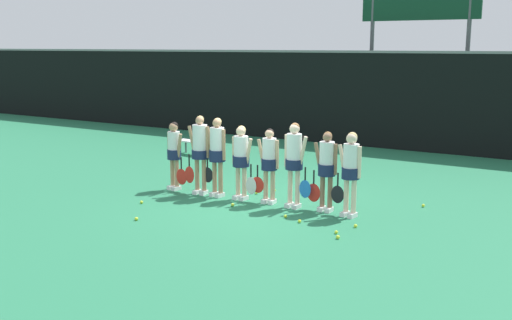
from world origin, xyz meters
TOP-DOWN VIEW (x-y plane):
  - ground_plane at (0.00, 0.00)m, footprint 140.00×140.00m
  - fence_windscreen at (0.00, 8.09)m, footprint 60.00×0.08m
  - scoreboard at (0.56, 9.57)m, footprint 3.99×0.15m
  - bench_courtside at (-4.45, 3.84)m, footprint 1.65×0.53m
  - player_0 at (-2.24, -0.05)m, footprint 0.61×0.33m
  - player_1 at (-1.47, -0.07)m, footprint 0.65×0.39m
  - player_2 at (-1.01, -0.05)m, footprint 0.66×0.37m
  - player_3 at (-0.40, -0.01)m, footprint 0.64×0.37m
  - player_4 at (0.28, 0.04)m, footprint 0.64×0.34m
  - player_5 at (0.91, -0.00)m, footprint 0.64×0.37m
  - player_6 at (1.60, 0.09)m, footprint 0.65×0.35m
  - player_7 at (2.17, -0.02)m, footprint 0.64×0.36m
  - tennis_ball_0 at (-1.26, -2.46)m, footprint 0.07×0.07m
  - tennis_ball_1 at (-2.04, -1.45)m, footprint 0.07×0.07m
  - tennis_ball_2 at (2.56, -1.45)m, footprint 0.07×0.07m
  - tennis_ball_3 at (2.57, -0.66)m, footprint 0.07×0.07m
  - tennis_ball_4 at (3.24, 1.45)m, footprint 0.07×0.07m
  - tennis_ball_5 at (-0.35, 0.57)m, footprint 0.07×0.07m
  - tennis_ball_6 at (1.14, -0.78)m, footprint 0.07×0.07m
  - tennis_ball_7 at (-0.24, -0.60)m, footprint 0.07×0.07m
  - tennis_ball_8 at (-0.12, 0.98)m, footprint 0.06×0.06m
  - tennis_ball_9 at (1.53, -0.94)m, footprint 0.07×0.07m
  - tennis_ball_10 at (2.41, -1.20)m, footprint 0.06×0.06m

SIDE VIEW (x-z plane):
  - ground_plane at x=0.00m, z-range 0.00..0.00m
  - tennis_ball_10 at x=2.41m, z-range 0.00..0.06m
  - tennis_ball_8 at x=-0.12m, z-range 0.00..0.06m
  - tennis_ball_5 at x=-0.35m, z-range 0.00..0.07m
  - tennis_ball_9 at x=1.53m, z-range 0.00..0.07m
  - tennis_ball_4 at x=3.24m, z-range 0.00..0.07m
  - tennis_ball_6 at x=1.14m, z-range 0.00..0.07m
  - tennis_ball_1 at x=-2.04m, z-range 0.00..0.07m
  - tennis_ball_3 at x=2.57m, z-range 0.00..0.07m
  - tennis_ball_7 at x=-0.24m, z-range 0.00..0.07m
  - tennis_ball_0 at x=-1.26m, z-range 0.00..0.07m
  - tennis_ball_2 at x=2.56m, z-range 0.00..0.07m
  - bench_courtside at x=-4.45m, z-range 0.15..0.59m
  - player_0 at x=-2.24m, z-range 0.13..1.74m
  - player_4 at x=0.28m, z-range 0.13..1.76m
  - player_6 at x=1.60m, z-range 0.13..1.79m
  - player_3 at x=-0.40m, z-range 0.15..1.79m
  - player_7 at x=2.17m, z-range 0.15..1.86m
  - player_2 at x=-1.01m, z-range 0.16..1.95m
  - player_5 at x=0.91m, z-range 0.17..1.97m
  - player_1 at x=-1.47m, z-range 0.17..1.98m
  - fence_windscreen at x=0.00m, z-range 0.01..3.21m
  - scoreboard at x=0.56m, z-range 1.60..7.16m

